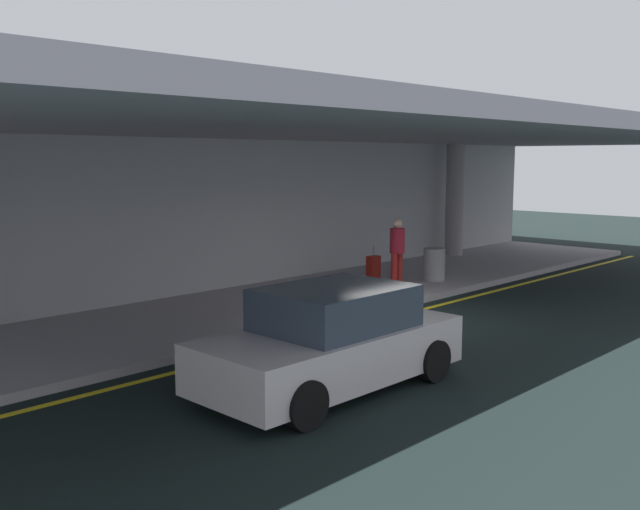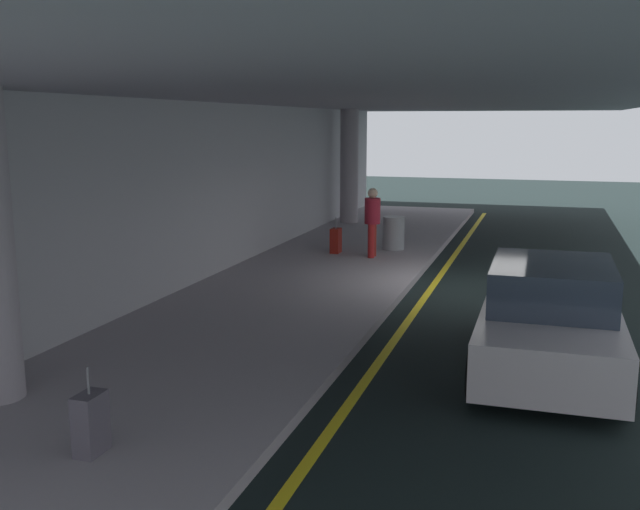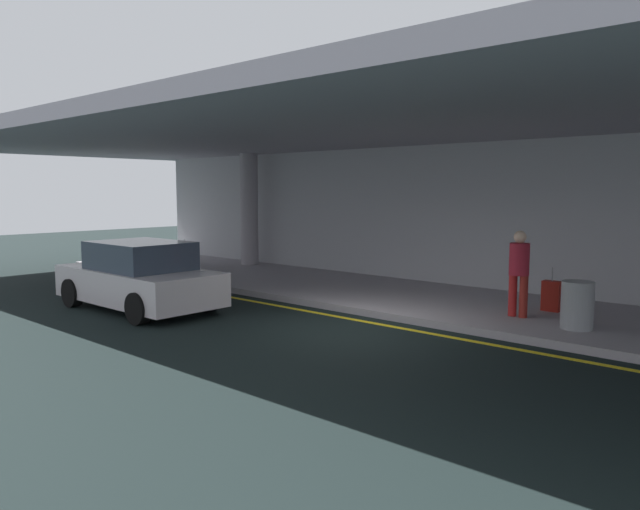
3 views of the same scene
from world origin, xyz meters
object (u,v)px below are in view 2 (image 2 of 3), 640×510
(suitcase_upright_secondary, at_px, (91,424))
(trash_bin_steel, at_px, (394,233))
(support_column_left_mid, at_px, (349,166))
(suitcase_upright_primary, at_px, (336,241))
(traveler_with_luggage, at_px, (372,218))
(car_silver, at_px, (550,320))

(suitcase_upright_secondary, distance_m, trash_bin_steel, 12.41)
(support_column_left_mid, distance_m, suitcase_upright_primary, 5.81)
(trash_bin_steel, bearing_deg, traveler_with_luggage, 167.05)
(car_silver, distance_m, traveler_with_luggage, 7.96)
(support_column_left_mid, bearing_deg, suitcase_upright_primary, -168.25)
(support_column_left_mid, distance_m, suitcase_upright_secondary, 17.12)
(support_column_left_mid, relative_size, trash_bin_steel, 4.29)
(car_silver, xyz_separation_m, trash_bin_steel, (8.02, 3.84, -0.14))
(suitcase_upright_secondary, bearing_deg, suitcase_upright_primary, 4.24)
(traveler_with_luggage, relative_size, suitcase_upright_primary, 1.87)
(trash_bin_steel, bearing_deg, suitcase_upright_primary, 126.45)
(suitcase_upright_primary, bearing_deg, suitcase_upright_secondary, -174.70)
(traveler_with_luggage, bearing_deg, suitcase_upright_primary, -99.37)
(suitcase_upright_primary, bearing_deg, trash_bin_steel, -52.19)
(traveler_with_luggage, bearing_deg, support_column_left_mid, -153.63)
(traveler_with_luggage, xyz_separation_m, trash_bin_steel, (1.22, -0.28, -0.54))
(suitcase_upright_primary, relative_size, suitcase_upright_secondary, 1.00)
(car_silver, bearing_deg, suitcase_upright_primary, 33.55)
(support_column_left_mid, bearing_deg, traveler_with_luggage, -159.63)
(suitcase_upright_primary, bearing_deg, car_silver, -142.75)
(support_column_left_mid, xyz_separation_m, traveler_with_luggage, (-5.77, -2.14, -0.86))
(car_silver, xyz_separation_m, suitcase_upright_secondary, (-4.38, 4.33, -0.25))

